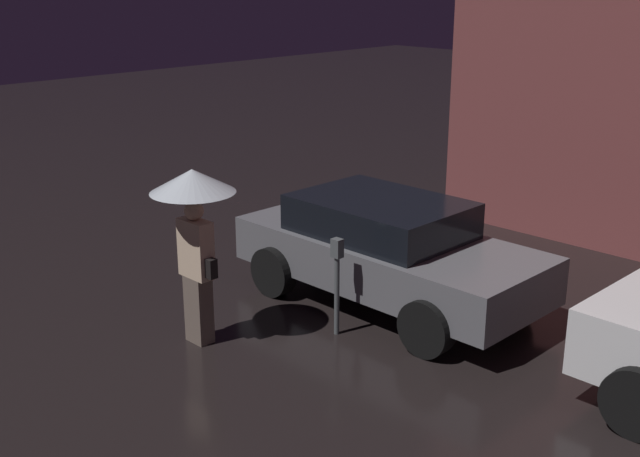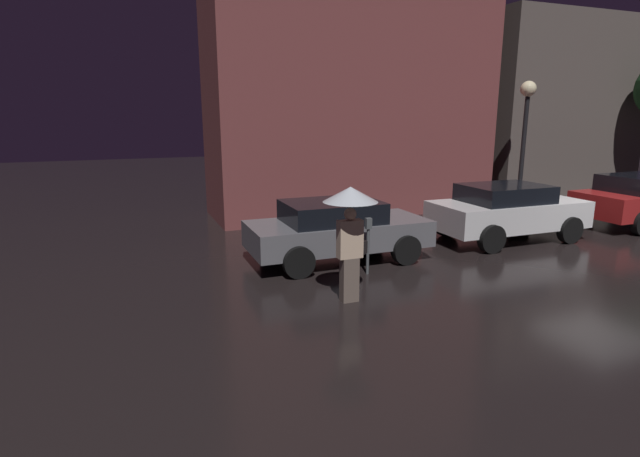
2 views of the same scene
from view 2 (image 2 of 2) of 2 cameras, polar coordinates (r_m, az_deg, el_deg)
The scene contains 8 objects.
ground_plane at distance 14.41m, azimuth 29.84°, elevation -1.62°, with size 60.00×60.00×0.00m, color black.
building_facade_left at distance 16.75m, azimuth 3.80°, elevation 18.83°, with size 9.18×3.00×9.82m.
building_facade_right at distance 21.71m, azimuth 24.93°, elevation 12.29°, with size 6.51×3.00×6.75m.
parked_car_grey at distance 11.03m, azimuth 1.93°, elevation -0.05°, with size 4.00×1.91×1.35m.
parked_car_white at distance 13.70m, azimuth 20.60°, elevation 1.93°, with size 3.99×1.97×1.44m.
pedestrian_with_umbrella at distance 8.44m, azimuth 3.49°, elevation 1.58°, with size 0.94×0.94×2.02m.
parking_meter at distance 10.12m, azimuth 5.52°, elevation -1.24°, with size 0.12×0.10×1.17m.
street_lamp_near at distance 17.20m, azimuth 22.47°, elevation 11.74°, with size 0.48×0.48×4.19m.
Camera 2 is at (-11.14, -8.56, 3.22)m, focal length 28.00 mm.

